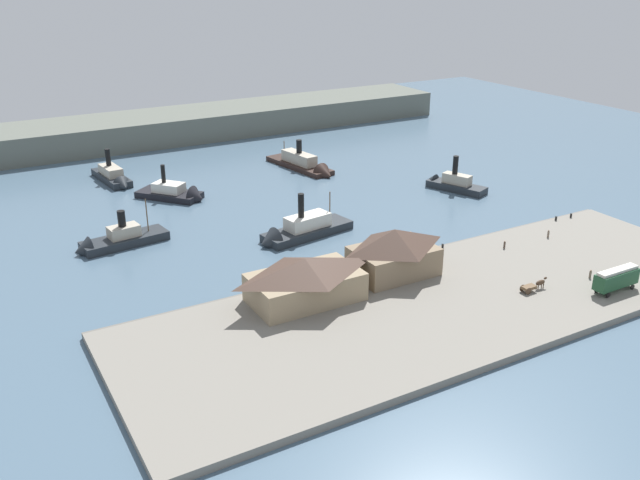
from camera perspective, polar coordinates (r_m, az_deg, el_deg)
The scene contains 20 objects.
ground_plane at distance 130.03m, azimuth 4.65°, elevation -1.47°, with size 320.00×320.00×0.00m, color slate.
quay_promenade at distance 114.14m, azimuth 10.87°, elevation -5.06°, with size 110.00×36.00×1.20m, color gray.
seawall_edge at distance 127.14m, azimuth 5.56°, elevation -1.84°, with size 110.00×0.80×1.00m, color #666159.
ferry_shed_east_terminal at distance 109.58m, azimuth -1.25°, elevation -3.31°, with size 18.15×10.65×7.33m.
ferry_shed_west_terminal at distance 119.12m, azimuth 6.21°, elevation -0.96°, with size 14.58×10.10×8.43m.
street_tram at distance 123.38m, azimuth 23.58°, elevation -2.94°, with size 8.73×2.50×4.02m.
horse_cart at distance 119.35m, azimuth 17.46°, elevation -3.65°, with size 5.40×1.47×1.87m.
pedestrian_by_tram at distance 127.33m, azimuth 21.71°, elevation -2.67°, with size 0.40×0.40×1.61m.
pedestrian_standing_center at distance 143.01m, azimuth 18.58°, elevation 0.48°, with size 0.40×0.40×1.60m.
pedestrian_at_waters_edge at distance 135.20m, azimuth 15.20°, elevation -0.39°, with size 0.38×0.38×1.53m.
mooring_post_west at distance 155.89m, azimuth 20.29°, elevation 1.93°, with size 0.44×0.44×0.90m, color black.
mooring_post_center_east at distance 153.08m, azimuth 19.17°, elevation 1.72°, with size 0.44×0.44×0.90m, color black.
mooring_post_center_west at distance 132.60m, azimuth 10.24°, elevation -0.51°, with size 0.44×0.44×0.90m, color black.
ferry_moored_west at distance 138.11m, azimuth -1.87°, elevation 0.74°, with size 22.04×9.20×11.28m.
ferry_departing_north at distance 171.33m, azimuth 10.91°, elevation 4.68°, with size 9.93×16.53×9.85m.
ferry_approaching_east at distance 164.80m, azimuth -11.86°, elevation 3.79°, with size 15.35×16.83×10.17m.
ferry_approaching_west at distance 139.68m, azimuth -16.86°, elevation -0.09°, with size 18.91×7.56×10.21m.
ferry_moored_east at distance 184.06m, azimuth -1.12°, elevation 6.25°, with size 9.69×25.72×9.86m.
ferry_outer_harbor at distance 181.01m, azimuth -16.89°, elevation 5.05°, with size 6.65×18.93×9.61m.
far_headland at distance 223.85m, azimuth -11.48°, elevation 9.44°, with size 180.00×24.00×8.00m, color #60665B.
Camera 1 is at (-67.87, -97.74, 52.40)m, focal length 38.19 mm.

